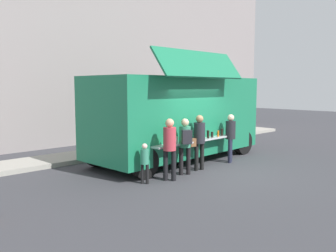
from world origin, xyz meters
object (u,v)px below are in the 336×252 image
Objects in this scene: customer_extra_browsing at (230,134)px; customer_mid_with_backpack at (185,141)px; child_near_queue at (145,160)px; customer_rear_waiting at (170,144)px; food_truck_main at (177,115)px; customer_front_ordering at (199,138)px; trash_bin at (196,133)px.

customer_mid_with_backpack is at bearing 63.17° from customer_extra_browsing.
customer_rear_waiting is at bearing -47.42° from child_near_queue.
food_truck_main is 1.78m from customer_front_ordering.
customer_mid_with_backpack reaches higher than child_near_queue.
customer_front_ordering is 1.04× the size of customer_extra_browsing.
trash_bin is 4.65m from customer_extra_browsing.
food_truck_main is at bearing -146.99° from trash_bin.
child_near_queue is (-3.87, -0.07, -0.34)m from customer_extra_browsing.
trash_bin is at bearing -17.36° from customer_mid_with_backpack.
food_truck_main reaches higher than customer_mid_with_backpack.
customer_rear_waiting is (-5.71, -4.15, 0.58)m from trash_bin.
child_near_queue is (-1.47, 0.08, -0.37)m from customer_mid_with_backpack.
child_near_queue is (-2.22, -0.04, -0.37)m from customer_front_ordering.
child_near_queue is at bearing 60.63° from customer_extra_browsing.
food_truck_main is 4.41m from trash_bin.
customer_front_ordering is 1.58× the size of child_near_queue.
food_truck_main is 3.87× the size of customer_rear_waiting.
customer_extra_browsing is at bearing -123.33° from trash_bin.
customer_mid_with_backpack reaches higher than customer_extra_browsing.
customer_mid_with_backpack is 1.52m from child_near_queue.
food_truck_main is 2.87m from customer_rear_waiting.
customer_extra_browsing is 3.89m from child_near_queue.
food_truck_main is 3.40m from child_near_queue.
food_truck_main is 3.87× the size of customer_front_ordering.
customer_rear_waiting is at bearing 134.12° from customer_mid_with_backpack.
customer_rear_waiting is at bearing -142.00° from food_truck_main.
customer_front_ordering is at bearing -114.25° from food_truck_main.
customer_mid_with_backpack is 0.97× the size of customer_rear_waiting.
customer_mid_with_backpack is at bearing -131.62° from food_truck_main.
food_truck_main is at bearing -13.25° from customer_front_ordering.
customer_front_ordering reaches higher than customer_mid_with_backpack.
customer_extra_browsing is at bearing -80.64° from customer_front_ordering.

